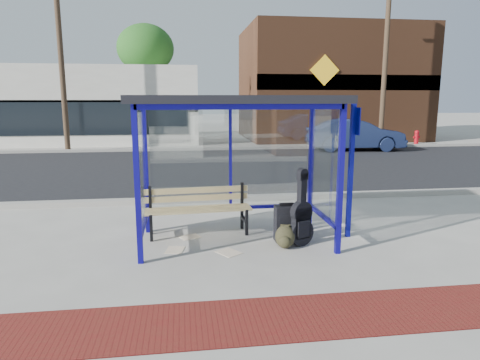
{
  "coord_description": "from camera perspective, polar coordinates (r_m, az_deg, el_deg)",
  "views": [
    {
      "loc": [
        -0.86,
        -6.82,
        2.37
      ],
      "look_at": [
        0.1,
        0.2,
        1.02
      ],
      "focal_mm": 32.0,
      "sensor_mm": 36.0,
      "label": 1
    }
  ],
  "objects": [
    {
      "name": "storefront_white",
      "position": [
        26.11,
        -26.29,
        8.9
      ],
      "size": [
        18.0,
        6.04,
        4.0
      ],
      "color": "silver",
      "rests_on": "ground"
    },
    {
      "name": "street_asphalt",
      "position": [
        15.04,
        -4.41,
        1.71
      ],
      "size": [
        60.0,
        10.0,
        0.0
      ],
      "primitive_type": "cube",
      "color": "black",
      "rests_on": "ground"
    },
    {
      "name": "bus_shelter",
      "position": [
        6.95,
        -0.67,
        8.32
      ],
      "size": [
        3.3,
        1.8,
        2.42
      ],
      "color": "#120C8A",
      "rests_on": "ground"
    },
    {
      "name": "far_sidewalk",
      "position": [
        21.97,
        -5.51,
        4.58
      ],
      "size": [
        60.0,
        4.0,
        0.01
      ],
      "primitive_type": "cube",
      "color": "#B2ADA0",
      "rests_on": "ground"
    },
    {
      "name": "newspaper_a",
      "position": [
        6.97,
        -8.66,
        -9.2
      ],
      "size": [
        0.34,
        0.39,
        0.01
      ],
      "primitive_type": "cube",
      "rotation": [
        0.0,
        0.0,
        1.36
      ],
      "color": "white",
      "rests_on": "ground"
    },
    {
      "name": "sign_post",
      "position": [
        7.48,
        14.66,
        2.61
      ],
      "size": [
        0.11,
        0.3,
        2.4
      ],
      "rotation": [
        0.0,
        0.0,
        0.08
      ],
      "color": "#0B0E7E",
      "rests_on": "ground"
    },
    {
      "name": "bench",
      "position": [
        7.6,
        -5.62,
        -3.55
      ],
      "size": [
        1.88,
        0.58,
        0.87
      ],
      "rotation": [
        0.0,
        0.0,
        0.07
      ],
      "color": "black",
      "rests_on": "ground"
    },
    {
      "name": "guitar_bag",
      "position": [
        7.04,
        8.15,
        -5.22
      ],
      "size": [
        0.45,
        0.29,
        1.21
      ],
      "rotation": [
        0.0,
        0.0,
        0.4
      ],
      "color": "black",
      "rests_on": "ground"
    },
    {
      "name": "curb_far",
      "position": [
        20.08,
        -5.29,
        4.15
      ],
      "size": [
        60.0,
        0.25,
        0.12
      ],
      "primitive_type": "cube",
      "color": "gray",
      "rests_on": "ground"
    },
    {
      "name": "fire_hydrant",
      "position": [
        23.86,
        22.48,
        5.31
      ],
      "size": [
        0.34,
        0.23,
        0.78
      ],
      "rotation": [
        0.0,
        0.0,
        0.09
      ],
      "color": "#B70D17",
      "rests_on": "ground"
    },
    {
      "name": "newspaper_c",
      "position": [
        7.56,
        -6.67,
        -7.54
      ],
      "size": [
        0.41,
        0.38,
        0.01
      ],
      "primitive_type": "cube",
      "rotation": [
        0.0,
        0.0,
        0.42
      ],
      "color": "white",
      "rests_on": "ground"
    },
    {
      "name": "utility_pole_east",
      "position": [
        22.57,
        18.79,
        14.67
      ],
      "size": [
        1.6,
        0.24,
        8.0
      ],
      "color": "#4C3826",
      "rests_on": "ground"
    },
    {
      "name": "parked_car",
      "position": [
        20.53,
        15.07,
        5.84
      ],
      "size": [
        4.49,
        1.87,
        1.45
      ],
      "primitive_type": "imported",
      "rotation": [
        0.0,
        0.0,
        1.49
      ],
      "color": "#1C274E",
      "rests_on": "ground"
    },
    {
      "name": "utility_pole_west",
      "position": [
        20.94,
        -22.76,
        14.76
      ],
      "size": [
        1.6,
        0.24,
        8.0
      ],
      "color": "#4C3826",
      "rests_on": "ground"
    },
    {
      "name": "tree_mid",
      "position": [
        29.07,
        -12.49,
        16.65
      ],
      "size": [
        3.6,
        3.6,
        7.03
      ],
      "color": "#4C3826",
      "rests_on": "ground"
    },
    {
      "name": "tree_right",
      "position": [
        31.92,
        17.7,
        15.86
      ],
      "size": [
        3.6,
        3.6,
        7.03
      ],
      "color": "#4C3826",
      "rests_on": "ground"
    },
    {
      "name": "backpack",
      "position": [
        6.96,
        6.02,
        -7.62
      ],
      "size": [
        0.37,
        0.34,
        0.38
      ],
      "rotation": [
        0.0,
        0.0,
        -0.27
      ],
      "color": "black",
      "rests_on": "ground"
    },
    {
      "name": "ground",
      "position": [
        7.28,
        -0.57,
        -8.23
      ],
      "size": [
        120.0,
        120.0,
        0.0
      ],
      "primitive_type": "plane",
      "color": "#B2ADA0",
      "rests_on": "ground"
    },
    {
      "name": "storefront_brown",
      "position": [
        26.83,
        11.77,
        12.36
      ],
      "size": [
        10.0,
        7.08,
        6.4
      ],
      "color": "#59331E",
      "rests_on": "ground"
    },
    {
      "name": "brick_paver_strip",
      "position": [
        4.92,
        3.45,
        -18.0
      ],
      "size": [
        60.0,
        1.0,
        0.01
      ],
      "primitive_type": "cube",
      "color": "maroon",
      "rests_on": "ground"
    },
    {
      "name": "curb_near",
      "position": [
        10.03,
        -2.65,
        -2.53
      ],
      "size": [
        60.0,
        0.25,
        0.12
      ],
      "primitive_type": "cube",
      "color": "gray",
      "rests_on": "ground"
    },
    {
      "name": "newspaper_b",
      "position": [
        6.79,
        -1.53,
        -9.63
      ],
      "size": [
        0.44,
        0.46,
        0.01
      ],
      "primitive_type": "cube",
      "rotation": [
        0.0,
        0.0,
        -0.98
      ],
      "color": "white",
      "rests_on": "ground"
    },
    {
      "name": "suitcase",
      "position": [
        7.25,
        6.18,
        -5.8
      ],
      "size": [
        0.39,
        0.26,
        0.67
      ],
      "rotation": [
        0.0,
        0.0,
        0.01
      ],
      "color": "black",
      "rests_on": "ground"
    }
  ]
}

